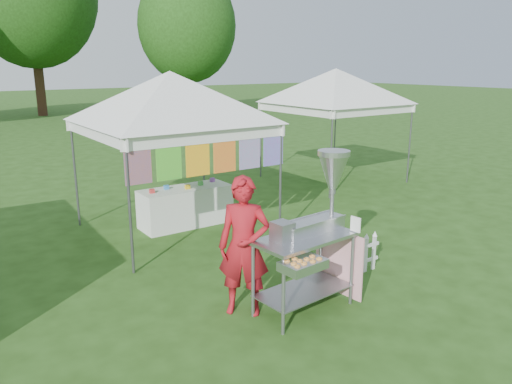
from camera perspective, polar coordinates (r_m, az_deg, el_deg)
ground at (r=7.00m, az=3.95°, el=-12.11°), size 120.00×120.00×0.00m
canopy_main at (r=9.23m, az=-9.83°, el=13.41°), size 4.24×4.24×3.45m
canopy_right at (r=13.65m, az=9.15°, el=13.75°), size 4.24×4.24×3.45m
tree_right at (r=30.33m, az=-7.89°, el=18.26°), size 5.60×5.60×8.42m
donut_cart at (r=6.42m, az=7.04°, el=-3.09°), size 1.46×1.11×2.04m
vendor at (r=6.30m, az=-1.38°, el=-6.25°), size 0.77×0.76×1.80m
picket_fence at (r=7.64m, az=10.55°, el=-7.60°), size 1.26×0.03×0.56m
display_table at (r=9.98m, az=-8.03°, el=-1.64°), size 1.80×0.70×0.76m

